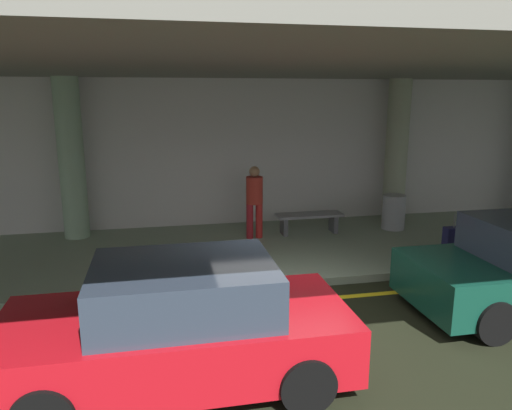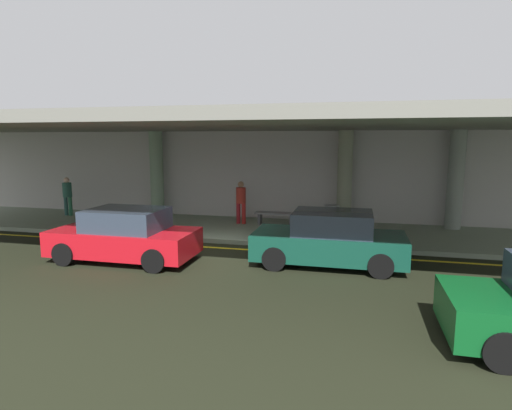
# 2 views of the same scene
# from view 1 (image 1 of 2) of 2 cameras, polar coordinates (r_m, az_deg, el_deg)

# --- Properties ---
(ground_plane) EXTENTS (60.00, 60.00, 0.00)m
(ground_plane) POSITION_cam_1_polar(r_m,az_deg,el_deg) (7.93, 4.97, -12.60)
(ground_plane) COLOR black
(sidewalk) EXTENTS (26.00, 4.20, 0.15)m
(sidewalk) POSITION_cam_1_polar(r_m,az_deg,el_deg) (10.70, 0.26, -5.28)
(sidewalk) COLOR gray
(sidewalk) RESTS_ON ground
(lane_stripe_yellow) EXTENTS (26.00, 0.14, 0.01)m
(lane_stripe_yellow) POSITION_cam_1_polar(r_m,az_deg,el_deg) (8.34, 4.05, -11.25)
(lane_stripe_yellow) COLOR yellow
(lane_stripe_yellow) RESTS_ON ground
(support_column_far_left) EXTENTS (0.57, 0.57, 3.65)m
(support_column_far_left) POSITION_cam_1_polar(r_m,az_deg,el_deg) (11.81, -20.89, 5.05)
(support_column_far_left) COLOR gray
(support_column_far_left) RESTS_ON sidewalk
(support_column_left_mid) EXTENTS (0.57, 0.57, 3.65)m
(support_column_left_mid) POSITION_cam_1_polar(r_m,az_deg,el_deg) (13.15, 16.18, 6.09)
(support_column_left_mid) COLOR gray
(support_column_left_mid) RESTS_ON sidewalk
(ceiling_overhang) EXTENTS (28.00, 13.20, 0.30)m
(ceiling_overhang) POSITION_cam_1_polar(r_m,az_deg,el_deg) (9.70, 0.91, 16.07)
(ceiling_overhang) COLOR slate
(ceiling_overhang) RESTS_ON support_column_far_left
(terminal_back_wall) EXTENTS (26.00, 0.30, 3.80)m
(terminal_back_wall) POSITION_cam_1_polar(r_m,az_deg,el_deg) (12.48, -1.87, 5.91)
(terminal_back_wall) COLOR #BAB7B3
(terminal_back_wall) RESTS_ON ground
(car_red) EXTENTS (4.10, 1.92, 1.50)m
(car_red) POSITION_cam_1_polar(r_m,az_deg,el_deg) (6.00, -9.01, -13.96)
(car_red) COLOR red
(car_red) RESTS_ON ground
(person_waiting_for_ride) EXTENTS (0.38, 0.38, 1.68)m
(person_waiting_for_ride) POSITION_cam_1_polar(r_m,az_deg,el_deg) (11.07, -0.18, 0.90)
(person_waiting_for_ride) COLOR maroon
(person_waiting_for_ride) RESTS_ON sidewalk
(suitcase_upright_primary) EXTENTS (0.36, 0.22, 0.90)m
(suitcase_upright_primary) POSITION_cam_1_polar(r_m,az_deg,el_deg) (10.73, 22.10, -4.04)
(suitcase_upright_primary) COLOR #1D1E4C
(suitcase_upright_primary) RESTS_ON sidewalk
(bench_metal) EXTENTS (1.60, 0.50, 0.48)m
(bench_metal) POSITION_cam_1_polar(r_m,az_deg,el_deg) (11.67, 6.26, -1.64)
(bench_metal) COLOR slate
(bench_metal) RESTS_ON sidewalk
(trash_bin_steel) EXTENTS (0.56, 0.56, 0.85)m
(trash_bin_steel) POSITION_cam_1_polar(r_m,az_deg,el_deg) (12.45, 15.88, -0.79)
(trash_bin_steel) COLOR gray
(trash_bin_steel) RESTS_ON sidewalk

